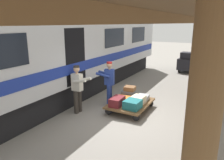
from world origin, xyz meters
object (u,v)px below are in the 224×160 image
(suitcase_cream_canvas, at_px, (138,100))
(suitcase_gray_aluminum, at_px, (143,97))
(suitcase_teal_softside, at_px, (133,104))
(porter_in_overalls, at_px, (109,82))
(luggage_cart, at_px, (130,104))
(train_car, at_px, (45,51))
(suitcase_maroon_trunk, at_px, (117,101))
(suitcase_orange_carryall, at_px, (123,99))
(porter_by_door, at_px, (78,88))
(suitcase_slate_roller, at_px, (129,94))
(suitcase_brown_leather, at_px, (130,89))
(baggage_tug, at_px, (189,62))

(suitcase_cream_canvas, bearing_deg, suitcase_gray_aluminum, -90.00)
(suitcase_teal_softside, xyz_separation_m, porter_in_overalls, (1.27, -0.64, 0.47))
(luggage_cart, distance_m, suitcase_teal_softside, 0.60)
(train_car, height_order, luggage_cart, train_car)
(train_car, xyz_separation_m, suitcase_maroon_trunk, (-3.06, -0.21, -1.60))
(train_car, distance_m, suitcase_orange_carryall, 3.55)
(train_car, distance_m, porter_in_overalls, 2.77)
(suitcase_orange_carryall, xyz_separation_m, porter_by_door, (1.27, 1.04, 0.53))
(suitcase_cream_canvas, relative_size, suitcase_teal_softside, 0.99)
(suitcase_cream_canvas, xyz_separation_m, suitcase_slate_roller, (0.59, -0.49, -0.01))
(suitcase_cream_canvas, xyz_separation_m, suitcase_maroon_trunk, (0.59, 0.49, 0.01))
(suitcase_slate_roller, relative_size, porter_in_overalls, 0.29)
(suitcase_teal_softside, xyz_separation_m, suitcase_brown_leather, (0.55, -1.02, 0.20))
(suitcase_cream_canvas, distance_m, suitcase_brown_leather, 0.79)
(suitcase_maroon_trunk, bearing_deg, baggage_tug, -97.18)
(luggage_cart, distance_m, suitcase_orange_carryall, 0.32)
(porter_in_overalls, height_order, baggage_tug, porter_in_overalls)
(suitcase_brown_leather, relative_size, porter_by_door, 0.24)
(suitcase_teal_softside, height_order, suitcase_maroon_trunk, suitcase_maroon_trunk)
(train_car, bearing_deg, suitcase_orange_carryall, -166.99)
(suitcase_gray_aluminum, bearing_deg, porter_in_overalls, 15.34)
(train_car, relative_size, porter_in_overalls, 10.15)
(suitcase_maroon_trunk, relative_size, porter_in_overalls, 0.37)
(train_car, height_order, porter_by_door, train_car)
(suitcase_brown_leather, bearing_deg, luggage_cart, 116.34)
(suitcase_gray_aluminum, distance_m, porter_in_overalls, 1.42)
(luggage_cart, height_order, suitcase_slate_roller, suitcase_slate_roller)
(suitcase_brown_leather, bearing_deg, porter_in_overalls, 27.92)
(porter_by_door, bearing_deg, train_car, -10.61)
(suitcase_brown_leather, distance_m, porter_by_door, 2.05)
(baggage_tug, bearing_deg, suitcase_maroon_trunk, 82.82)
(luggage_cart, distance_m, porter_in_overalls, 1.19)
(luggage_cart, relative_size, suitcase_orange_carryall, 3.56)
(suitcase_orange_carryall, xyz_separation_m, suitcase_teal_softside, (-0.59, 0.49, 0.06))
(suitcase_slate_roller, distance_m, suitcase_brown_leather, 0.22)
(suitcase_cream_canvas, bearing_deg, porter_in_overalls, -6.47)
(luggage_cart, distance_m, suitcase_maroon_trunk, 0.61)
(suitcase_gray_aluminum, distance_m, baggage_tug, 7.28)
(luggage_cart, bearing_deg, suitcase_orange_carryall, 0.00)
(suitcase_cream_canvas, height_order, suitcase_slate_roller, suitcase_cream_canvas)
(train_car, relative_size, suitcase_maroon_trunk, 27.21)
(train_car, height_order, suitcase_slate_roller, train_car)
(suitcase_orange_carryall, height_order, suitcase_brown_leather, suitcase_brown_leather)
(suitcase_slate_roller, bearing_deg, luggage_cart, 120.90)
(suitcase_maroon_trunk, xyz_separation_m, suitcase_brown_leather, (-0.04, -1.02, 0.20))
(suitcase_orange_carryall, bearing_deg, suitcase_cream_canvas, 180.00)
(suitcase_brown_leather, distance_m, baggage_tug, 7.30)
(suitcase_orange_carryall, height_order, suitcase_teal_softside, suitcase_teal_softside)
(suitcase_cream_canvas, relative_size, suitcase_maroon_trunk, 0.85)
(luggage_cart, height_order, suitcase_teal_softside, suitcase_teal_softside)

